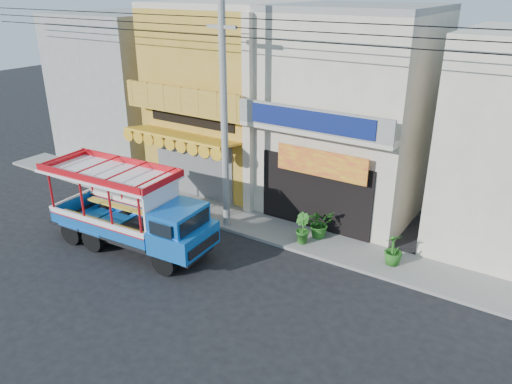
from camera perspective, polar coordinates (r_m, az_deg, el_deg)
ground at (r=17.14m, az=-7.23°, el=-8.99°), size 90.00×90.00×0.00m
sidewalk at (r=19.90m, az=0.17°, el=-3.82°), size 30.00×2.00×0.12m
shophouse_left at (r=23.83m, az=-2.74°, el=10.97°), size 6.00×7.50×8.24m
shophouse_right at (r=20.96m, az=10.87°, el=8.96°), size 6.00×6.75×8.24m
party_pilaster at (r=19.69m, az=-0.91°, el=8.15°), size 0.35×0.30×8.00m
filler_building_left at (r=28.51m, az=-14.42°, el=11.63°), size 6.00×6.00×7.60m
utility_pole at (r=18.14m, az=-3.33°, el=10.20°), size 28.00×0.26×9.00m
songthaew_truck at (r=18.03m, az=-13.18°, el=-2.47°), size 6.63×2.54×3.04m
green_sign at (r=24.01m, az=-15.49°, el=1.44°), size 0.71×0.38×1.08m
potted_plant_a at (r=18.83m, az=7.31°, el=-3.55°), size 1.30×1.33×1.12m
potted_plant_b at (r=18.36m, az=5.26°, el=-4.17°), size 0.79×0.76×1.12m
potted_plant_c at (r=17.54m, az=15.44°, el=-6.32°), size 0.87×0.87×1.12m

